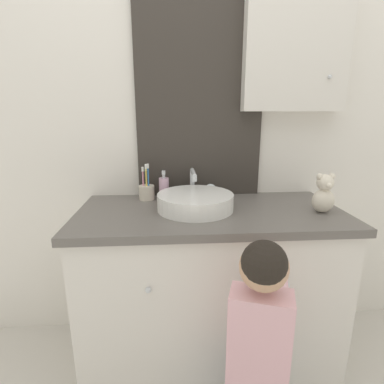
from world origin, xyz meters
TOP-DOWN VIEW (x-y plane):
  - wall_back at (0.03, 0.62)m, footprint 3.20×0.18m
  - vanity_counter at (0.00, 0.31)m, footprint 1.21×0.58m
  - sink_basin at (-0.07, 0.33)m, footprint 0.35×0.41m
  - toothbrush_holder at (-0.30, 0.51)m, footprint 0.08×0.08m
  - soap_dispenser at (-0.22, 0.49)m, footprint 0.05×0.05m
  - child_figure at (0.11, -0.16)m, footprint 0.31×0.39m
  - teddy_bear at (0.50, 0.25)m, footprint 0.10×0.08m

SIDE VIEW (x-z plane):
  - vanity_counter at x=0.00m, z-range 0.00..0.81m
  - child_figure at x=0.11m, z-range 0.07..0.94m
  - sink_basin at x=-0.07m, z-range 0.77..0.93m
  - toothbrush_holder at x=-0.30m, z-range 0.76..0.94m
  - soap_dispenser at x=-0.22m, z-range 0.79..0.94m
  - teddy_bear at x=0.50m, z-range 0.80..0.98m
  - wall_back at x=0.03m, z-range 0.02..2.52m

